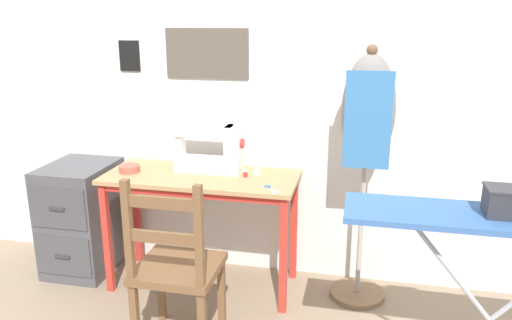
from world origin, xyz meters
The scene contains 13 objects.
ground_plane centered at (0.00, 0.00, 0.00)m, with size 14.00×14.00×0.00m, color gray.
wall_back centered at (0.00, 0.54, 1.28)m, with size 10.00×0.07×2.55m.
sewing_table centered at (0.00, 0.23, 0.62)m, with size 1.14×0.48×0.71m.
sewing_machine centered at (0.05, 0.33, 0.85)m, with size 0.41×0.15×0.31m.
fabric_bowl centered at (-0.44, 0.21, 0.73)m, with size 0.12×0.12×0.04m.
scissors centered at (0.44, 0.10, 0.71)m, with size 0.10×0.12×0.01m.
thread_spool_near_machine centered at (0.27, 0.25, 0.73)m, with size 0.03×0.03×0.04m.
thread_spool_mid_table centered at (0.32, 0.33, 0.73)m, with size 0.04×0.04×0.04m.
wooden_chair centered at (0.07, -0.37, 0.43)m, with size 0.40×0.38×0.92m.
filing_cabinet centered at (-0.83, 0.27, 0.35)m, with size 0.40×0.50×0.71m.
dress_form centered at (0.94, 0.29, 1.03)m, with size 0.32×0.32×1.47m.
ironing_board centered at (1.46, -0.50, 0.83)m, with size 1.20×0.30×0.89m.
storage_box centered at (1.47, -0.49, 0.94)m, with size 0.18×0.13×0.11m.
Camera 1 is at (0.92, -2.41, 1.61)m, focal length 35.00 mm.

